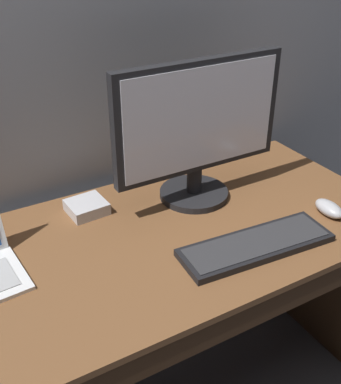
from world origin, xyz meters
TOP-DOWN VIEW (x-y plane):
  - desk at (0.00, -0.01)m, footprint 1.67×0.72m
  - external_monitor at (0.29, 0.13)m, footprint 0.58×0.23m
  - wired_keyboard at (0.29, -0.19)m, footprint 0.47×0.18m
  - computer_mouse at (0.60, -0.17)m, footprint 0.07×0.11m
  - external_drive_box at (-0.06, 0.23)m, footprint 0.12×0.12m

SIDE VIEW (x-z plane):
  - desk at x=0.00m, z-range 0.12..0.86m
  - wired_keyboard at x=0.29m, z-range 0.74..0.76m
  - external_drive_box at x=-0.06m, z-range 0.74..0.78m
  - computer_mouse at x=0.60m, z-range 0.74..0.78m
  - external_monitor at x=0.29m, z-range 0.75..1.22m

